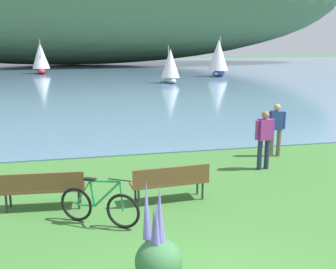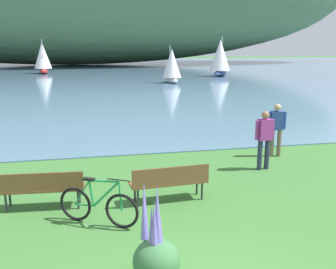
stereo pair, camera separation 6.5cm
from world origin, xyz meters
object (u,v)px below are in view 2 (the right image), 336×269
object	(u,v)px
park_bench_near_camera	(170,180)
person_on_the_grass	(264,136)
sailboat_mid_bay	(43,57)
sailboat_toward_hillside	(172,65)
park_bench_further_along	(42,187)
person_at_shoreline	(276,127)
bicycle_leaning_near_bench	(98,206)
sailboat_nearest_to_shore	(220,58)

from	to	relation	value
park_bench_near_camera	person_on_the_grass	distance (m)	3.67
sailboat_mid_bay	sailboat_toward_hillside	distance (m)	19.15
park_bench_further_along	person_on_the_grass	xyz separation A→B (m)	(5.99, 1.59, 0.46)
park_bench_further_along	sailboat_mid_bay	bearing A→B (deg)	94.71
person_at_shoreline	sailboat_toward_hillside	world-z (taller)	sailboat_toward_hillside
bicycle_leaning_near_bench	person_at_shoreline	world-z (taller)	person_at_shoreline
park_bench_further_along	sailboat_nearest_to_shore	bearing A→B (deg)	64.29
park_bench_near_camera	sailboat_nearest_to_shore	xyz separation A→B (m)	(12.94, 32.90, 1.54)
park_bench_near_camera	person_on_the_grass	bearing A→B (deg)	29.38
park_bench_near_camera	person_at_shoreline	world-z (taller)	person_at_shoreline
park_bench_further_along	sailboat_nearest_to_shore	xyz separation A→B (m)	(15.75, 32.70, 1.54)
person_at_shoreline	bicycle_leaning_near_bench	bearing A→B (deg)	-146.80
park_bench_near_camera	sailboat_mid_bay	distance (m)	41.89
park_bench_near_camera	sailboat_nearest_to_shore	bearing A→B (deg)	68.54
person_on_the_grass	sailboat_nearest_to_shore	bearing A→B (deg)	72.58
sailboat_toward_hillside	bicycle_leaning_near_bench	bearing A→B (deg)	-105.81
person_on_the_grass	person_at_shoreline	bearing A→B (deg)	50.20
sailboat_nearest_to_shore	sailboat_mid_bay	xyz separation A→B (m)	(-19.14, 8.50, -0.15)
sailboat_mid_bay	person_on_the_grass	bearing A→B (deg)	-76.67
park_bench_further_along	person_on_the_grass	size ratio (longest dim) A/B	1.07
person_on_the_grass	sailboat_mid_bay	distance (m)	40.72
person_at_shoreline	park_bench_near_camera	bearing A→B (deg)	-144.48
sailboat_nearest_to_shore	sailboat_toward_hillside	size ratio (longest dim) A/B	1.28
park_bench_further_along	person_on_the_grass	distance (m)	6.21
bicycle_leaning_near_bench	sailboat_toward_hillside	size ratio (longest dim) A/B	0.46
person_at_shoreline	sailboat_mid_bay	bearing A→B (deg)	105.10
bicycle_leaning_near_bench	sailboat_mid_bay	bearing A→B (deg)	96.16
bicycle_leaning_near_bench	person_at_shoreline	bearing A→B (deg)	33.20
person_on_the_grass	sailboat_toward_hillside	size ratio (longest dim) A/B	0.51
park_bench_further_along	sailboat_mid_bay	xyz separation A→B (m)	(-3.39, 41.21, 1.39)
sailboat_toward_hillside	park_bench_further_along	bearing A→B (deg)	-108.66
sailboat_mid_bay	park_bench_near_camera	bearing A→B (deg)	-81.47
sailboat_nearest_to_shore	sailboat_toward_hillside	distance (m)	9.12
park_bench_further_along	sailboat_toward_hillside	xyz separation A→B (m)	(8.98, 26.60, 1.09)
bicycle_leaning_near_bench	sailboat_toward_hillside	xyz separation A→B (m)	(7.82, 27.63, 1.21)
park_bench_further_along	person_on_the_grass	world-z (taller)	person_on_the_grass
park_bench_near_camera	person_on_the_grass	world-z (taller)	person_on_the_grass
park_bench_near_camera	park_bench_further_along	distance (m)	2.82
bicycle_leaning_near_bench	sailboat_mid_bay	distance (m)	42.51
person_at_shoreline	sailboat_toward_hillside	bearing A→B (deg)	85.18
park_bench_further_along	person_at_shoreline	distance (m)	7.52
sailboat_nearest_to_shore	sailboat_mid_bay	distance (m)	20.95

